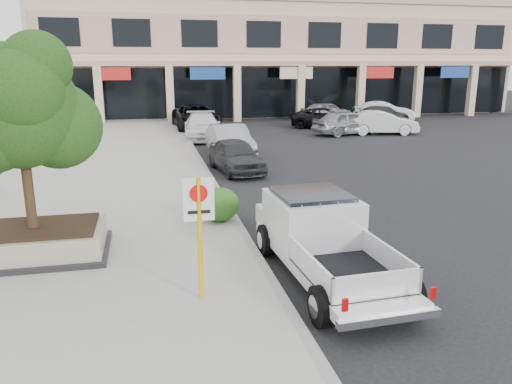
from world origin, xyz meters
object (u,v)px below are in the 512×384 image
at_px(planter, 35,242).
at_px(curb_car_c, 202,126).
at_px(planter_tree, 28,109).
at_px(lot_car_f, 384,111).
at_px(curb_car_a, 236,155).
at_px(curb_car_b, 230,141).
at_px(lot_car_b, 381,123).
at_px(curb_car_d, 196,117).
at_px(lot_car_a, 347,123).
at_px(no_parking_sign, 199,222).
at_px(lot_car_d, 326,118).
at_px(lot_car_e, 326,111).
at_px(lot_car_c, 382,115).
at_px(pickup_truck, 328,242).

height_order(planter, curb_car_c, curb_car_c).
distance_m(planter_tree, lot_car_f, 31.48).
xyz_separation_m(planter_tree, curb_car_a, (6.00, 8.34, -2.74)).
relative_size(planter_tree, curb_car_b, 0.87).
bearing_deg(curb_car_b, lot_car_b, 25.54).
distance_m(planter_tree, curb_car_d, 22.87).
bearing_deg(curb_car_b, lot_car_a, 32.57).
bearing_deg(curb_car_b, no_parking_sign, -104.07).
height_order(planter_tree, no_parking_sign, planter_tree).
height_order(no_parking_sign, curb_car_d, no_parking_sign).
height_order(planter, lot_car_a, lot_car_a).
bearing_deg(lot_car_d, curb_car_d, 104.32).
bearing_deg(lot_car_d, lot_car_e, -0.59).
height_order(lot_car_c, lot_car_e, lot_car_e).
xyz_separation_m(planter, curb_car_a, (6.14, 8.50, 0.20)).
bearing_deg(lot_car_c, planter_tree, 117.45).
relative_size(planter, lot_car_f, 0.71).
xyz_separation_m(lot_car_a, lot_car_d, (-0.11, 3.53, -0.09)).
bearing_deg(no_parking_sign, planter_tree, 136.84).
bearing_deg(curb_car_c, curb_car_b, -80.03).
height_order(planter, curb_car_b, curb_car_b).
xyz_separation_m(curb_car_d, lot_car_e, (10.35, 3.06, -0.11)).
height_order(pickup_truck, curb_car_c, pickup_truck).
bearing_deg(lot_car_e, curb_car_a, 128.79).
relative_size(curb_car_b, lot_car_a, 1.03).
xyz_separation_m(pickup_truck, curb_car_a, (0.04, 10.82, -0.15)).
bearing_deg(curb_car_a, lot_car_c, 38.48).
bearing_deg(no_parking_sign, lot_car_d, 64.91).
bearing_deg(lot_car_c, lot_car_a, 113.09).
bearing_deg(lot_car_b, curb_car_b, 128.50).
bearing_deg(pickup_truck, lot_car_f, 58.85).
relative_size(lot_car_c, lot_car_f, 1.02).
bearing_deg(lot_car_e, planter, 127.16).
xyz_separation_m(curb_car_a, lot_car_f, (14.31, 15.56, 0.06)).
bearing_deg(planter_tree, no_parking_sign, -43.16).
distance_m(curb_car_a, curb_car_d, 13.64).
bearing_deg(lot_car_f, curb_car_d, 117.46).
bearing_deg(lot_car_d, pickup_truck, -179.87).
bearing_deg(planter, curb_car_d, 75.09).
bearing_deg(no_parking_sign, lot_car_e, 65.49).
relative_size(planter_tree, lot_car_a, 0.90).
distance_m(no_parking_sign, lot_car_b, 24.48).
distance_m(planter_tree, lot_car_e, 29.89).
bearing_deg(curb_car_c, lot_car_c, 21.79).
bearing_deg(lot_car_e, lot_car_a, 149.40).
bearing_deg(lot_car_c, curb_car_c, 86.15).
bearing_deg(pickup_truck, planter, 156.55).
bearing_deg(curb_car_a, curb_car_c, 84.45).
bearing_deg(planter_tree, lot_car_d, 55.28).
height_order(no_parking_sign, curb_car_c, no_parking_sign).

